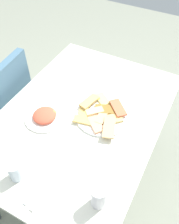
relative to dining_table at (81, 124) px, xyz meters
name	(u,v)px	position (x,y,z in m)	size (l,w,h in m)	color
ground_plane	(83,176)	(0.00, 0.00, -0.65)	(6.00, 6.00, 0.00)	gray
dining_table	(81,124)	(0.00, 0.00, 0.00)	(1.23, 0.87, 0.72)	silver
dining_chair	(3,107)	(-0.01, 0.64, -0.16)	(0.45, 0.46, 0.88)	#42647C
pide_platter	(102,114)	(0.05, -0.11, 0.09)	(0.32, 0.31, 0.04)	white
salad_plate_greens	(45,116)	(-0.11, 0.17, 0.09)	(0.22, 0.22, 0.04)	white
soda_can	(99,197)	(-0.40, -0.31, 0.13)	(0.07, 0.07, 0.12)	silver
drinking_glass	(15,171)	(-0.47, 0.08, 0.12)	(0.07, 0.07, 0.10)	silver
paper_napkin	(43,192)	(-0.47, -0.07, 0.07)	(0.15, 0.15, 0.00)	white
fork	(46,193)	(-0.47, -0.09, 0.08)	(0.19, 0.02, 0.01)	silver
spoon	(40,190)	(-0.47, -0.05, 0.08)	(0.17, 0.01, 0.01)	silver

